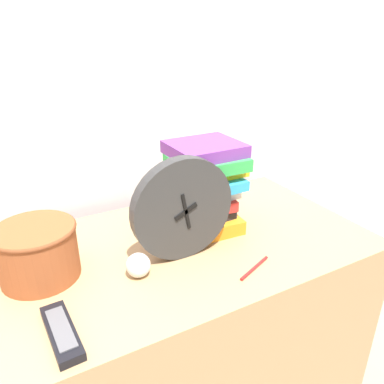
% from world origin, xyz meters
% --- Properties ---
extents(wall_back, '(6.00, 0.04, 2.40)m').
position_xyz_m(wall_back, '(0.00, 0.68, 1.20)').
color(wall_back, silver).
rests_on(wall_back, ground_plane).
extents(desk, '(1.33, 0.61, 0.71)m').
position_xyz_m(desk, '(0.00, 0.30, 0.35)').
color(desk, tan).
rests_on(desk, ground_plane).
extents(desk_clock, '(0.28, 0.04, 0.28)m').
position_xyz_m(desk_clock, '(0.10, 0.25, 0.85)').
color(desk_clock, '#333333').
rests_on(desk_clock, desk).
extents(book_stack, '(0.26, 0.21, 0.27)m').
position_xyz_m(book_stack, '(0.22, 0.36, 0.85)').
color(book_stack, orange).
rests_on(book_stack, desk).
extents(basket, '(0.20, 0.20, 0.14)m').
position_xyz_m(basket, '(-0.26, 0.34, 0.78)').
color(basket, '#994C28').
rests_on(basket, desk).
extents(tv_remote, '(0.06, 0.18, 0.02)m').
position_xyz_m(tv_remote, '(-0.26, 0.11, 0.72)').
color(tv_remote, black).
rests_on(tv_remote, desk).
extents(crumpled_paper_ball, '(0.06, 0.06, 0.06)m').
position_xyz_m(crumpled_paper_ball, '(-0.04, 0.22, 0.74)').
color(crumpled_paper_ball, white).
rests_on(crumpled_paper_ball, desk).
extents(pen, '(0.12, 0.05, 0.01)m').
position_xyz_m(pen, '(0.23, 0.10, 0.71)').
color(pen, '#B21E1E').
rests_on(pen, desk).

